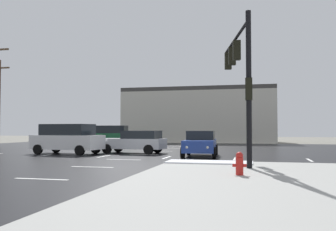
{
  "coord_description": "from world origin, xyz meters",
  "views": [
    {
      "loc": [
        7.01,
        -21.05,
        1.72
      ],
      "look_at": [
        -0.0,
        8.87,
        2.86
      ],
      "focal_mm": 38.8,
      "sensor_mm": 36.0,
      "label": 1
    }
  ],
  "objects_px": {
    "suv_white": "(67,138)",
    "sedan_silver": "(135,141)",
    "traffic_signal_mast": "(240,67)",
    "sedan_blue": "(201,143)",
    "fire_hydrant": "(239,163)",
    "suv_green": "(109,135)"
  },
  "relations": [
    {
      "from": "traffic_signal_mast",
      "to": "suv_white",
      "type": "distance_m",
      "value": 13.43
    },
    {
      "from": "suv_white",
      "to": "sedan_blue",
      "type": "distance_m",
      "value": 9.14
    },
    {
      "from": "traffic_signal_mast",
      "to": "suv_green",
      "type": "relative_size",
      "value": 1.29
    },
    {
      "from": "traffic_signal_mast",
      "to": "suv_green",
      "type": "xyz_separation_m",
      "value": [
        -13.26,
        16.62,
        -3.49
      ]
    },
    {
      "from": "fire_hydrant",
      "to": "sedan_blue",
      "type": "distance_m",
      "value": 10.08
    },
    {
      "from": "sedan_blue",
      "to": "traffic_signal_mast",
      "type": "bearing_deg",
      "value": 22.05
    },
    {
      "from": "sedan_blue",
      "to": "sedan_silver",
      "type": "height_order",
      "value": "same"
    },
    {
      "from": "sedan_blue",
      "to": "suv_white",
      "type": "bearing_deg",
      "value": -94.01
    },
    {
      "from": "traffic_signal_mast",
      "to": "sedan_silver",
      "type": "height_order",
      "value": "traffic_signal_mast"
    },
    {
      "from": "fire_hydrant",
      "to": "suv_green",
      "type": "bearing_deg",
      "value": 122.61
    },
    {
      "from": "suv_white",
      "to": "sedan_silver",
      "type": "distance_m",
      "value": 4.61
    },
    {
      "from": "fire_hydrant",
      "to": "sedan_blue",
      "type": "xyz_separation_m",
      "value": [
        -2.72,
        9.7,
        0.32
      ]
    },
    {
      "from": "sedan_blue",
      "to": "suv_green",
      "type": "bearing_deg",
      "value": -139.99
    },
    {
      "from": "suv_white",
      "to": "sedan_silver",
      "type": "relative_size",
      "value": 1.07
    },
    {
      "from": "suv_white",
      "to": "suv_green",
      "type": "relative_size",
      "value": 1.0
    },
    {
      "from": "traffic_signal_mast",
      "to": "fire_hydrant",
      "type": "bearing_deg",
      "value": 169.25
    },
    {
      "from": "suv_green",
      "to": "sedan_blue",
      "type": "relative_size",
      "value": 1.08
    },
    {
      "from": "suv_green",
      "to": "sedan_blue",
      "type": "distance_m",
      "value": 15.46
    },
    {
      "from": "traffic_signal_mast",
      "to": "sedan_silver",
      "type": "bearing_deg",
      "value": 33.94
    },
    {
      "from": "fire_hydrant",
      "to": "suv_white",
      "type": "xyz_separation_m",
      "value": [
        -11.86,
        9.77,
        0.55
      ]
    },
    {
      "from": "traffic_signal_mast",
      "to": "sedan_blue",
      "type": "xyz_separation_m",
      "value": [
        -2.6,
        5.43,
        -3.73
      ]
    },
    {
      "from": "suv_white",
      "to": "sedan_blue",
      "type": "relative_size",
      "value": 1.08
    }
  ]
}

